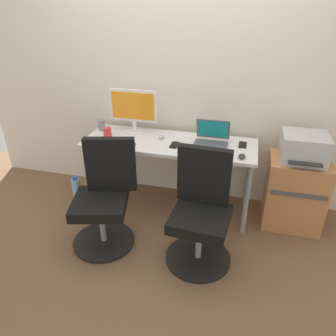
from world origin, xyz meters
name	(u,v)px	position (x,y,z in m)	size (l,w,h in m)	color
ground_plane	(169,206)	(0.00, 0.00, 0.00)	(5.28, 5.28, 0.00)	brown
back_wall	(179,73)	(0.00, 0.37, 1.30)	(4.40, 0.04, 2.60)	silver
desk	(169,149)	(0.00, 0.00, 0.66)	(1.64, 0.58, 0.74)	silver
office_chair_left	(104,199)	(-0.41, -0.64, 0.42)	(0.54, 0.54, 0.94)	black
office_chair_right	(201,213)	(0.42, -0.63, 0.42)	(0.54, 0.54, 0.94)	black
side_cabinet	(294,192)	(1.20, 0.03, 0.34)	(0.52, 0.43, 0.68)	#B77542
printer	(304,148)	(1.20, 0.02, 0.80)	(0.38, 0.40, 0.24)	#B7B7B7
water_bottle_on_floor	(77,190)	(-0.96, -0.17, 0.15)	(0.09, 0.09, 0.31)	#8CBFF2
desktop_monitor	(133,108)	(-0.40, 0.15, 0.98)	(0.48, 0.18, 0.43)	silver
open_laptop	(211,139)	(0.39, 0.04, 0.79)	(0.31, 0.30, 0.22)	#4C4C51
keyboard_by_monitor	(116,145)	(-0.45, -0.21, 0.74)	(0.34, 0.12, 0.02)	#515156
keyboard_by_laptop	(203,154)	(0.36, -0.21, 0.74)	(0.34, 0.12, 0.02)	#B7B7B7
mouse_by_monitor	(161,137)	(-0.10, 0.07, 0.75)	(0.06, 0.10, 0.03)	#B7B7B7
mouse_by_laptop	(242,156)	(0.68, -0.19, 0.75)	(0.06, 0.10, 0.03)	#2D2D2D
coffee_mug	(107,132)	(-0.62, -0.03, 0.78)	(0.08, 0.08, 0.09)	red
pen_cup	(102,125)	(-0.75, 0.13, 0.79)	(0.07, 0.07, 0.10)	slate
phone_near_laptop	(243,145)	(0.68, 0.09, 0.74)	(0.07, 0.14, 0.01)	black
phone_near_monitor	(174,145)	(0.07, -0.07, 0.74)	(0.07, 0.14, 0.01)	black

